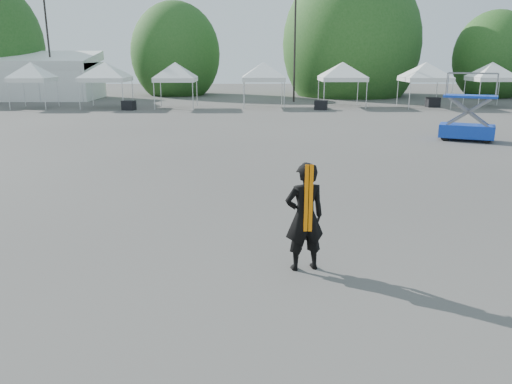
{
  "coord_description": "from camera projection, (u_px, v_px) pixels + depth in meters",
  "views": [
    {
      "loc": [
        -0.63,
        -10.77,
        3.8
      ],
      "look_at": [
        -0.54,
        -1.66,
        1.3
      ],
      "focal_mm": 35.0,
      "sensor_mm": 36.0,
      "label": 1
    }
  ],
  "objects": [
    {
      "name": "ground",
      "position": [
        279.0,
        227.0,
        11.4
      ],
      "size": [
        120.0,
        120.0,
        0.0
      ],
      "primitive_type": "plane",
      "color": "#474442",
      "rests_on": "ground"
    },
    {
      "name": "marquee",
      "position": [
        11.0,
        77.0,
        44.42
      ],
      "size": [
        15.0,
        6.25,
        4.23
      ],
      "color": "white",
      "rests_on": "ground"
    },
    {
      "name": "light_pole_west",
      "position": [
        47.0,
        32.0,
        42.49
      ],
      "size": [
        0.6,
        0.25,
        10.3
      ],
      "color": "black",
      "rests_on": "ground"
    },
    {
      "name": "light_pole_east",
      "position": [
        295.0,
        34.0,
        40.83
      ],
      "size": [
        0.6,
        0.25,
        9.8
      ],
      "color": "black",
      "rests_on": "ground"
    },
    {
      "name": "tree_mid_w",
      "position": [
        176.0,
        54.0,
        48.86
      ],
      "size": [
        4.16,
        4.16,
        6.33
      ],
      "color": "#382314",
      "rests_on": "ground"
    },
    {
      "name": "tree_mid_e",
      "position": [
        351.0,
        44.0,
        47.82
      ],
      "size": [
        5.12,
        5.12,
        7.79
      ],
      "color": "#382314",
      "rests_on": "ground"
    },
    {
      "name": "tree_far_e",
      "position": [
        494.0,
        57.0,
        46.34
      ],
      "size": [
        3.84,
        3.84,
        5.84
      ],
      "color": "#382314",
      "rests_on": "ground"
    },
    {
      "name": "tent_b",
      "position": [
        31.0,
        66.0,
        36.48
      ],
      "size": [
        3.93,
        3.93,
        3.88
      ],
      "color": "silver",
      "rests_on": "ground"
    },
    {
      "name": "tent_c",
      "position": [
        105.0,
        66.0,
        36.88
      ],
      "size": [
        4.72,
        4.72,
        3.88
      ],
      "color": "silver",
      "rests_on": "ground"
    },
    {
      "name": "tent_d",
      "position": [
        175.0,
        66.0,
        36.63
      ],
      "size": [
        4.22,
        4.22,
        3.88
      ],
      "color": "silver",
      "rests_on": "ground"
    },
    {
      "name": "tent_e",
      "position": [
        264.0,
        66.0,
        37.39
      ],
      "size": [
        4.48,
        4.48,
        3.88
      ],
      "color": "silver",
      "rests_on": "ground"
    },
    {
      "name": "tent_f",
      "position": [
        343.0,
        66.0,
        37.58
      ],
      "size": [
        4.72,
        4.72,
        3.88
      ],
      "color": "silver",
      "rests_on": "ground"
    },
    {
      "name": "tent_g",
      "position": [
        426.0,
        66.0,
        37.04
      ],
      "size": [
        4.63,
        4.63,
        3.88
      ],
      "color": "silver",
      "rests_on": "ground"
    },
    {
      "name": "tent_h",
      "position": [
        493.0,
        66.0,
        37.53
      ],
      "size": [
        4.12,
        4.12,
        3.88
      ],
      "color": "silver",
      "rests_on": "ground"
    },
    {
      "name": "man",
      "position": [
        305.0,
        217.0,
        8.94
      ],
      "size": [
        0.82,
        0.63,
        2.01
      ],
      "rotation": [
        0.0,
        0.0,
        3.37
      ],
      "color": "black",
      "rests_on": "ground"
    },
    {
      "name": "scissor_lift",
      "position": [
        469.0,
        107.0,
        22.65
      ],
      "size": [
        2.64,
        2.06,
        3.05
      ],
      "rotation": [
        0.0,
        0.0,
        -0.43
      ],
      "color": "#0C189D",
      "rests_on": "ground"
    },
    {
      "name": "crate_west",
      "position": [
        129.0,
        105.0,
        35.84
      ],
      "size": [
        1.01,
        0.88,
        0.67
      ],
      "primitive_type": "cube",
      "rotation": [
        0.0,
        0.0,
        -0.28
      ],
      "color": "black",
      "rests_on": "ground"
    },
    {
      "name": "crate_mid",
      "position": [
        321.0,
        105.0,
        36.05
      ],
      "size": [
        1.03,
        0.9,
        0.68
      ],
      "primitive_type": "cube",
      "rotation": [
        0.0,
        0.0,
        -0.3
      ],
      "color": "black",
      "rests_on": "ground"
    },
    {
      "name": "crate_east",
      "position": [
        433.0,
        102.0,
        37.92
      ],
      "size": [
        0.96,
        0.77,
        0.73
      ],
      "primitive_type": "cube",
      "rotation": [
        0.0,
        0.0,
        0.04
      ],
      "color": "black",
      "rests_on": "ground"
    }
  ]
}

